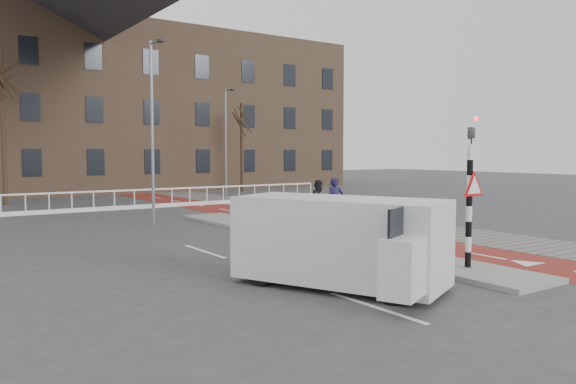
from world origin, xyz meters
TOP-DOWN VIEW (x-y plane):
  - ground at (0.00, 0.00)m, footprint 120.00×120.00m
  - bike_lane at (1.50, 10.00)m, footprint 2.50×60.00m
  - sidewalk at (4.30, 10.00)m, footprint 3.00×60.00m
  - curb_island at (-0.70, 4.00)m, footprint 1.80×16.00m
  - traffic_signal at (-0.60, -2.02)m, footprint 0.80×0.80m
  - bollard at (-0.65, 2.88)m, footprint 0.12×0.12m
  - cyclist_near at (1.00, 4.87)m, footprint 1.07×1.95m
  - cyclist_far at (1.21, 6.07)m, footprint 1.05×1.69m
  - van at (-4.03, -1.42)m, footprint 3.40×4.67m
  - railing at (-5.00, 17.00)m, footprint 28.00×0.10m
  - townhouse_row at (-3.00, 32.00)m, footprint 46.00×10.00m
  - tree_mid at (-6.95, 23.25)m, footprint 0.23×0.23m
  - tree_right at (8.80, 25.03)m, footprint 0.25×0.25m
  - streetlight_near at (-3.51, 10.48)m, footprint 0.12×0.12m
  - streetlight_right at (6.44, 23.10)m, footprint 0.12×0.12m

SIDE VIEW (x-z plane):
  - ground at x=0.00m, z-range 0.00..0.00m
  - bike_lane at x=1.50m, z-range 0.00..0.01m
  - sidewalk at x=4.30m, z-range 0.00..0.01m
  - curb_island at x=-0.70m, z-range 0.00..0.12m
  - railing at x=-5.00m, z-range -0.19..0.80m
  - bollard at x=-0.65m, z-range 0.12..0.92m
  - cyclist_near at x=1.00m, z-range -0.31..1.62m
  - cyclist_far at x=1.21m, z-range -0.14..1.64m
  - van at x=-4.03m, z-range 0.05..1.92m
  - traffic_signal at x=-0.60m, z-range 0.15..3.83m
  - tree_right at x=8.80m, z-range 0.00..6.38m
  - streetlight_right at x=6.44m, z-range 0.00..7.05m
  - streetlight_near at x=-3.51m, z-range 0.00..7.05m
  - tree_mid at x=-6.95m, z-range 0.00..8.24m
  - townhouse_row at x=-3.00m, z-range -0.14..15.76m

